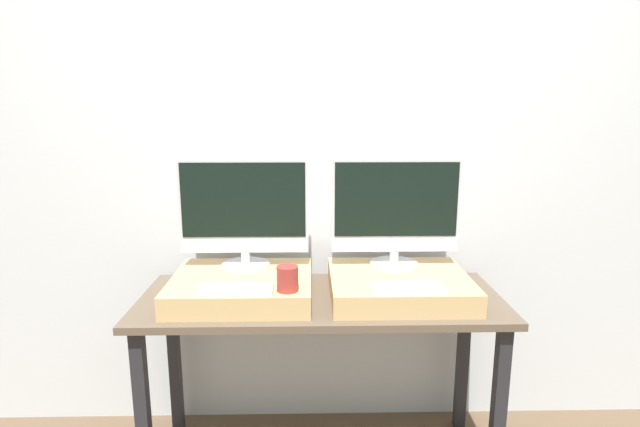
% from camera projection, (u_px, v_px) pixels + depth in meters
% --- Properties ---
extents(wall_back, '(8.00, 0.04, 2.60)m').
position_uv_depth(wall_back, '(319.00, 165.00, 2.35)').
color(wall_back, silver).
rests_on(wall_back, ground_plane).
extents(workbench, '(1.52, 0.59, 0.78)m').
position_uv_depth(workbench, '(321.00, 319.00, 2.13)').
color(workbench, brown).
rests_on(workbench, ground_plane).
extents(wooden_riser_left, '(0.58, 0.50, 0.09)m').
position_uv_depth(wooden_riser_left, '(242.00, 286.00, 2.09)').
color(wooden_riser_left, tan).
rests_on(wooden_riser_left, workbench).
extents(monitor_left, '(0.56, 0.21, 0.47)m').
position_uv_depth(monitor_left, '(244.00, 212.00, 2.16)').
color(monitor_left, silver).
rests_on(monitor_left, wooden_riser_left).
extents(keyboard_left, '(0.28, 0.13, 0.01)m').
position_uv_depth(keyboard_left, '(236.00, 289.00, 1.91)').
color(keyboard_left, silver).
rests_on(keyboard_left, wooden_riser_left).
extents(mug, '(0.08, 0.08, 0.10)m').
position_uv_depth(mug, '(287.00, 279.00, 1.90)').
color(mug, '#9E332D').
rests_on(mug, wooden_riser_left).
extents(wooden_riser_right, '(0.58, 0.50, 0.09)m').
position_uv_depth(wooden_riser_right, '(399.00, 285.00, 2.10)').
color(wooden_riser_right, tan).
rests_on(wooden_riser_right, workbench).
extents(monitor_right, '(0.56, 0.21, 0.47)m').
position_uv_depth(monitor_right, '(396.00, 211.00, 2.17)').
color(monitor_right, silver).
rests_on(monitor_right, wooden_riser_right).
extents(keyboard_right, '(0.28, 0.13, 0.01)m').
position_uv_depth(keyboard_right, '(407.00, 288.00, 1.92)').
color(keyboard_right, silver).
rests_on(keyboard_right, wooden_riser_right).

